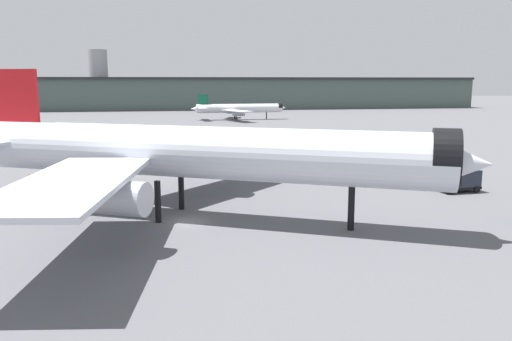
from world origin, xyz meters
name	(u,v)px	position (x,y,z in m)	size (l,w,h in m)	color
ground	(187,222)	(0.00, 0.00, 0.00)	(900.00, 900.00, 0.00)	#56565B
airliner_near_gate	(188,153)	(0.27, 2.23, 7.11)	(57.36, 51.48, 16.15)	silver
airliner_far_taxiway	(239,108)	(19.60, 146.04, 4.34)	(37.91, 34.52, 9.86)	silver
terminal_building	(250,93)	(33.63, 226.75, 8.69)	(246.02, 39.59, 30.85)	#475651
service_truck_front	(460,180)	(36.49, 10.49, 1.59)	(5.79, 3.28, 3.00)	black
baggage_cart_trailing	(335,166)	(24.13, 27.80, 0.98)	(2.76, 2.87, 1.82)	black
traffic_cone_near_nose	(29,176)	(-24.36, 28.73, 0.35)	(0.56, 0.56, 0.70)	#F2600C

